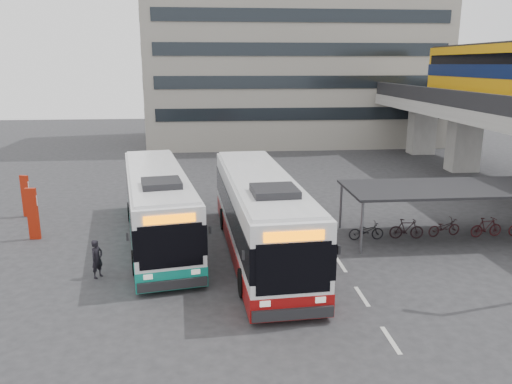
{
  "coord_description": "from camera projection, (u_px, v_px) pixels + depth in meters",
  "views": [
    {
      "loc": [
        -2.92,
        -19.32,
        8.28
      ],
      "look_at": [
        -0.67,
        4.96,
        2.0
      ],
      "focal_mm": 35.0,
      "sensor_mm": 36.0,
      "label": 1
    }
  ],
  "objects": [
    {
      "name": "sign_totem_north",
      "position": [
        26.0,
        195.0,
        27.6
      ],
      "size": [
        0.5,
        0.29,
        2.35
      ],
      "rotation": [
        0.0,
        0.0,
        -0.33
      ],
      "color": "#9D1C09",
      "rests_on": "ground"
    },
    {
      "name": "bike_shelter",
      "position": [
        447.0,
        207.0,
        24.23
      ],
      "size": [
        10.0,
        4.0,
        2.54
      ],
      "color": "#595B60",
      "rests_on": "ground"
    },
    {
      "name": "ground",
      "position": [
        283.0,
        267.0,
        20.96
      ],
      "size": [
        120.0,
        120.0,
        0.0
      ],
      "primitive_type": "plane",
      "color": "#28282B",
      "rests_on": "ground"
    },
    {
      "name": "pedestrian",
      "position": [
        97.0,
        259.0,
        19.76
      ],
      "size": [
        0.62,
        0.68,
        1.57
      ],
      "primitive_type": "imported",
      "rotation": [
        0.0,
        0.0,
        1.03
      ],
      "color": "black",
      "rests_on": "ground"
    },
    {
      "name": "road_markings",
      "position": [
        362.0,
        296.0,
        18.29
      ],
      "size": [
        0.15,
        7.6,
        0.01
      ],
      "color": "beige",
      "rests_on": "ground"
    },
    {
      "name": "bus_main",
      "position": [
        260.0,
        215.0,
        22.02
      ],
      "size": [
        3.62,
        13.19,
        3.86
      ],
      "rotation": [
        0.0,
        0.0,
        0.06
      ],
      "color": "white",
      "rests_on": "ground"
    },
    {
      "name": "sign_totem_mid",
      "position": [
        33.0,
        213.0,
        23.98
      ],
      "size": [
        0.55,
        0.21,
        2.55
      ],
      "rotation": [
        0.0,
        0.0,
        -0.08
      ],
      "color": "#9D1C09",
      "rests_on": "ground"
    },
    {
      "name": "bus_teal",
      "position": [
        158.0,
        206.0,
        23.77
      ],
      "size": [
        4.78,
        12.65,
        3.66
      ],
      "rotation": [
        0.0,
        0.0,
        0.17
      ],
      "color": "white",
      "rests_on": "ground"
    },
    {
      "name": "office_block",
      "position": [
        291.0,
        23.0,
        53.09
      ],
      "size": [
        30.0,
        15.0,
        25.0
      ],
      "primitive_type": "cube",
      "color": "gray",
      "rests_on": "ground"
    }
  ]
}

